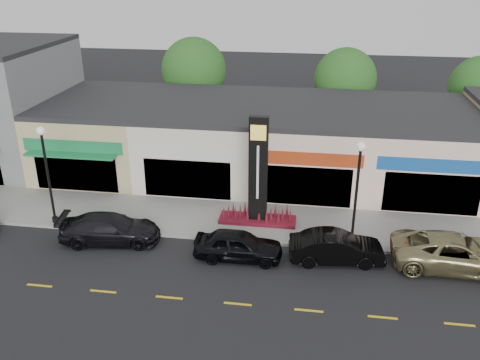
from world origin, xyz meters
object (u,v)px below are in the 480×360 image
(lamp_west_near, at_px, (46,166))
(pylon_sign, at_px, (258,186))
(car_black_conv, at_px, (337,248))
(car_black_sedan, at_px, (238,245))
(lamp_east_near, at_px, (357,184))
(car_gold_suv, at_px, (455,252))
(car_dark_sedan, at_px, (110,229))

(lamp_west_near, xyz_separation_m, pylon_sign, (11.00, 1.70, -1.20))
(pylon_sign, distance_m, car_black_conv, 5.48)
(lamp_west_near, distance_m, car_black_sedan, 11.00)
(lamp_west_near, bearing_deg, pylon_sign, 8.77)
(car_black_conv, bearing_deg, lamp_east_near, -34.67)
(car_gold_suv, bearing_deg, pylon_sign, 74.05)
(lamp_west_near, height_order, car_dark_sedan, lamp_west_near)
(pylon_sign, bearing_deg, car_gold_suv, -16.78)
(lamp_west_near, height_order, lamp_east_near, same)
(lamp_west_near, xyz_separation_m, car_gold_suv, (20.68, -1.22, -2.66))
(car_black_conv, bearing_deg, lamp_west_near, 78.33)
(lamp_east_near, xyz_separation_m, car_black_sedan, (-5.52, -1.93, -2.75))
(car_black_sedan, bearing_deg, lamp_west_near, 78.95)
(lamp_east_near, height_order, car_gold_suv, lamp_east_near)
(pylon_sign, xyz_separation_m, car_black_sedan, (-0.52, -3.63, -1.54))
(pylon_sign, height_order, car_black_conv, pylon_sign)
(car_dark_sedan, relative_size, car_gold_suv, 0.87)
(lamp_east_near, xyz_separation_m, car_gold_suv, (4.68, -1.22, -2.66))
(lamp_east_near, height_order, car_dark_sedan, lamp_east_near)
(lamp_east_near, bearing_deg, car_gold_suv, -14.64)
(lamp_west_near, bearing_deg, car_gold_suv, -3.39)
(lamp_east_near, bearing_deg, lamp_west_near, 180.00)
(pylon_sign, distance_m, car_gold_suv, 10.22)
(lamp_west_near, relative_size, car_gold_suv, 0.93)
(lamp_west_near, height_order, car_black_conv, lamp_west_near)
(pylon_sign, relative_size, car_gold_suv, 1.02)
(pylon_sign, xyz_separation_m, car_dark_sedan, (-7.27, -3.00, -1.54))
(car_black_sedan, xyz_separation_m, car_black_conv, (4.70, 0.43, 0.01))
(car_black_sedan, distance_m, car_black_conv, 4.72)
(car_dark_sedan, distance_m, car_black_conv, 11.46)
(car_dark_sedan, height_order, car_gold_suv, car_gold_suv)
(lamp_west_near, xyz_separation_m, car_dark_sedan, (3.73, -1.31, -2.74))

